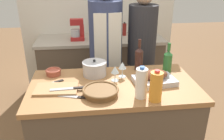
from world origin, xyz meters
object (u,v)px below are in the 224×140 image
knife_paring (75,97)px  wine_glass_right (115,70)px  wine_bottle_dark (139,58)px  person_cook_guest (141,53)px  person_cook_aproned (106,51)px  milk_jug (141,83)px  wicker_basket (101,91)px  stand_mixer (77,31)px  wine_bottle_green (168,61)px  mixing_bowl (53,72)px  knife_bread (53,83)px  wine_glass_left (122,66)px  knife_chef (70,88)px  condiment_bottle_short (124,29)px  stock_pot (95,69)px  juice_jug (156,87)px  condiment_bottle_tall (146,29)px  cutting_board (56,89)px  roasting_pan (155,78)px

knife_paring → wine_glass_right: bearing=36.2°
wine_bottle_dark → person_cook_guest: size_ratio=0.18×
wine_glass_right → person_cook_aproned: size_ratio=0.08×
milk_jug → knife_paring: 0.50m
wicker_basket → knife_paring: size_ratio=1.15×
wicker_basket → stand_mixer: 1.55m
wicker_basket → stand_mixer: bearing=97.1°
knife_paring → wine_bottle_green: bearing=23.5°
mixing_bowl → knife_bread: mixing_bowl is taller
wine_bottle_dark → knife_paring: (-0.57, -0.44, -0.11)m
wine_glass_left → knife_bread: bearing=-174.2°
knife_chef → milk_jug: bearing=-16.9°
mixing_bowl → condiment_bottle_short: condiment_bottle_short is taller
stock_pot → mixing_bowl: (-0.36, 0.05, -0.03)m
juice_jug → knife_paring: (-0.57, 0.11, -0.11)m
knife_bread → condiment_bottle_tall: 1.80m
wine_glass_left → wine_glass_right: 0.10m
person_cook_aproned → person_cook_guest: size_ratio=1.03×
cutting_board → milk_jug: (0.63, -0.18, 0.11)m
stock_pot → stand_mixer: bearing=97.9°
stock_pot → wine_bottle_dark: size_ratio=0.72×
stock_pot → mixing_bowl: bearing=172.5°
wine_bottle_dark → knife_chef: (-0.61, -0.34, -0.09)m
cutting_board → condiment_bottle_short: size_ratio=1.82×
milk_jug → stand_mixer: 1.68m
milk_jug → wine_bottle_dark: bearing=79.2°
mixing_bowl → person_cook_aproned: person_cook_aproned is taller
stock_pot → knife_paring: 0.41m
wine_bottle_dark → person_cook_aproned: 0.57m
wine_glass_left → wine_bottle_green: bearing=6.4°
condiment_bottle_tall → person_cook_guest: bearing=-107.7°
roasting_pan → wine_bottle_dark: (-0.07, 0.29, 0.07)m
mixing_bowl → condiment_bottle_short: size_ratio=0.72×
milk_jug → stand_mixer: stand_mixer is taller
knife_chef → condiment_bottle_short: bearing=66.7°
knife_chef → knife_paring: (0.04, -0.10, -0.02)m
roasting_pan → knife_bread: 0.84m
wine_glass_right → condiment_bottle_tall: bearing=66.2°
condiment_bottle_tall → person_cook_guest: (-0.24, -0.75, -0.08)m
condiment_bottle_short → wine_glass_left: bearing=-100.3°
wine_glass_left → person_cook_guest: person_cook_guest is taller
condiment_bottle_tall → person_cook_guest: size_ratio=0.13×
stock_pot → stand_mixer: (-0.16, 1.18, 0.03)m
knife_bread → milk_jug: bearing=-24.5°
wine_bottle_green → wine_glass_left: bearing=-173.6°
stock_pot → knife_chef: bearing=-127.0°
wine_glass_left → knife_chef: (-0.44, -0.21, -0.08)m
wicker_basket → knife_bread: (-0.38, 0.23, -0.03)m
milk_jug → wine_glass_right: milk_jug is taller
wine_bottle_green → knife_bread: wine_bottle_green is taller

